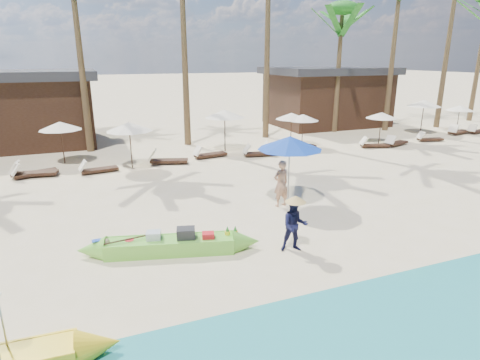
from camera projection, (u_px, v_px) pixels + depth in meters
name	position (u px, v px, depth m)	size (l,w,h in m)	color
ground	(239.00, 251.00, 10.86)	(240.00, 240.00, 0.00)	beige
green_canoe	(170.00, 245.00, 10.70)	(5.31, 1.68, 0.69)	#6CC63C
tourist	(281.00, 183.00, 13.91)	(0.60, 0.40, 1.65)	tan
vendor_green	(295.00, 226.00, 10.69)	(0.71, 0.55, 1.46)	#141639
blue_umbrella	(290.00, 143.00, 13.81)	(2.26, 2.26, 2.43)	#99999E
resort_parasol_4	(60.00, 126.00, 19.29)	(2.00, 2.00, 2.06)	#341F15
lounger_4_left	(32.00, 172.00, 17.49)	(1.99, 0.90, 0.65)	#341F15
lounger_4_right	(32.00, 172.00, 17.50)	(1.94, 1.07, 0.63)	#341F15
resort_parasol_5	(129.00, 127.00, 18.43)	(2.12, 2.12, 2.18)	#341F15
lounger_5_left	(97.00, 169.00, 18.11)	(1.74, 0.75, 0.57)	#341F15
resort_parasol_6	(225.00, 114.00, 21.87)	(2.23, 2.23, 2.30)	#341F15
lounger_6_left	(166.00, 160.00, 19.63)	(1.98, 1.14, 0.64)	#341F15
lounger_6_right	(208.00, 154.00, 20.84)	(1.84, 0.79, 0.61)	#341F15
resort_parasol_7	(292.00, 116.00, 23.32)	(1.87, 1.87, 1.93)	#341F15
lounger_7_left	(258.00, 153.00, 21.14)	(1.82, 0.79, 0.60)	#341F15
lounger_7_right	(277.00, 151.00, 21.54)	(1.99, 1.09, 0.65)	#341F15
resort_parasol_8	(303.00, 117.00, 23.04)	(1.83, 1.83, 1.89)	#341F15
lounger_8_left	(298.00, 147.00, 22.48)	(2.02, 0.87, 0.66)	#341F15
resort_parasol_9	(382.00, 115.00, 23.89)	(1.83, 1.83, 1.89)	#341F15
lounger_9_left	(373.00, 145.00, 23.15)	(1.75, 1.03, 0.57)	#341F15
lounger_9_right	(396.00, 142.00, 23.64)	(1.87, 1.09, 0.61)	#341F15
resort_parasol_10	(424.00, 103.00, 26.95)	(2.22, 2.22, 2.29)	#341F15
lounger_10_left	(429.00, 138.00, 24.92)	(1.69, 0.87, 0.55)	#341F15
lounger_10_right	(458.00, 131.00, 27.14)	(1.98, 0.98, 0.65)	#341F15
resort_parasol_11	(460.00, 108.00, 27.53)	(1.81, 1.81, 1.87)	#341F15
lounger_11_left	(477.00, 131.00, 27.47)	(1.79, 0.81, 0.59)	#341F15
palm_6	(341.00, 25.00, 26.19)	(2.08, 2.08, 8.51)	brown
pavilion_east	(327.00, 96.00, 30.67)	(8.80, 6.60, 4.30)	#341F15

